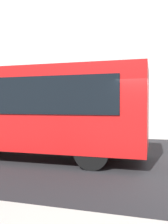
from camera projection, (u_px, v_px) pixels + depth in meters
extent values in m
plane|color=#232326|center=(163.00, 170.00, 6.81)|extent=(60.00, 60.00, 0.00)
cube|color=beige|center=(159.00, 29.00, 13.19)|extent=(28.00, 0.80, 12.00)
cube|color=red|center=(17.00, 108.00, 8.62)|extent=(9.00, 2.50, 2.60)
cylinder|color=black|center=(106.00, 141.00, 8.89)|extent=(1.00, 0.28, 1.00)
cylinder|color=black|center=(92.00, 152.00, 6.77)|extent=(1.00, 0.28, 1.00)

